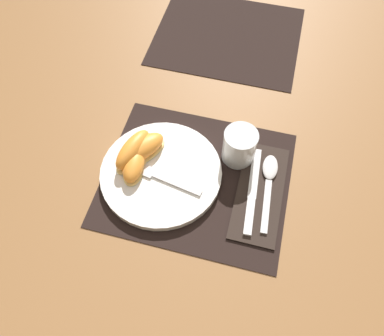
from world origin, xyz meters
The scene contains 12 objects.
ground_plane centered at (0.00, 0.00, 0.00)m, with size 3.00×3.00×0.00m, color olive.
placemat centered at (0.00, 0.00, 0.00)m, with size 0.40×0.34×0.00m.
placemat_far centered at (-0.03, 0.48, 0.00)m, with size 0.40×0.34×0.00m.
plate centered at (-0.08, -0.01, 0.01)m, with size 0.27×0.27×0.02m.
juice_glass centered at (0.08, 0.08, 0.04)m, with size 0.07×0.07×0.08m.
napkin centered at (0.14, 0.00, 0.01)m, with size 0.10×0.24×0.00m.
knife centered at (0.13, -0.01, 0.01)m, with size 0.03×0.21×0.01m.
spoon centered at (0.16, 0.04, 0.01)m, with size 0.04×0.19×0.01m.
fork centered at (-0.08, -0.03, 0.02)m, with size 0.18×0.05×0.00m.
citrus_wedge_0 centered at (-0.13, 0.02, 0.04)m, with size 0.11×0.13×0.04m.
citrus_wedge_1 centered at (-0.15, 0.01, 0.04)m, with size 0.08×0.13×0.05m.
citrus_wedge_2 centered at (-0.13, -0.02, 0.03)m, with size 0.06×0.10×0.03m.
Camera 1 is at (0.09, -0.39, 0.72)m, focal length 35.00 mm.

